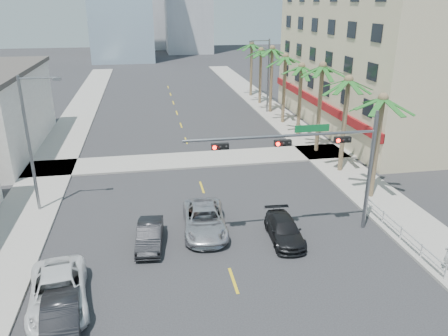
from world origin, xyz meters
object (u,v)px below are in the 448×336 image
car_parked_mid (61,321)px  car_parked_far (58,292)px  traffic_signal_mast (320,153)px  car_lane_left (150,235)px  car_lane_right (284,230)px  car_lane_center (205,220)px

car_parked_mid → car_parked_far: size_ratio=0.80×
traffic_signal_mast → car_lane_left: size_ratio=2.81×
car_parked_far → car_lane_right: 12.61m
traffic_signal_mast → car_parked_far: (-14.02, -4.44, -4.30)m
traffic_signal_mast → car_lane_center: bearing=168.5°
traffic_signal_mast → car_lane_right: (-2.05, -0.49, -4.43)m
traffic_signal_mast → car_lane_center: (-6.50, 1.32, -4.31)m
car_parked_far → traffic_signal_mast: bearing=9.7°
traffic_signal_mast → car_parked_mid: (-13.58, -6.40, -4.34)m
car_parked_far → car_lane_left: (4.21, 4.68, -0.11)m
car_parked_far → car_lane_right: size_ratio=1.26×
car_lane_center → car_lane_right: size_ratio=1.26×
traffic_signal_mast → car_lane_right: bearing=-166.7°
car_lane_center → car_lane_right: car_lane_center is taller
traffic_signal_mast → car_parked_mid: traffic_signal_mast is taller
car_parked_mid → car_lane_left: 7.64m
car_parked_mid → car_lane_center: 10.48m
car_lane_center → car_lane_right: (4.45, -1.81, -0.13)m
car_parked_mid → car_lane_center: car_lane_center is taller
car_parked_mid → car_parked_far: (-0.43, 1.96, 0.04)m
traffic_signal_mast → car_parked_far: size_ratio=2.04×
car_parked_far → car_lane_center: (7.52, 5.76, -0.00)m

